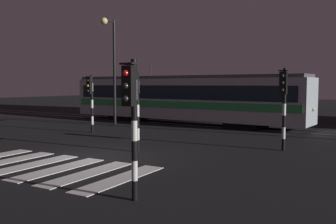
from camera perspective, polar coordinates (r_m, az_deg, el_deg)
name	(u,v)px	position (r m, az deg, el deg)	size (l,w,h in m)	color
ground_plane	(94,157)	(14.32, -11.06, -6.63)	(120.00, 120.00, 0.00)	black
rail_near	(227,128)	(23.37, 8.94, -2.37)	(80.00, 0.12, 0.03)	#59595E
rail_far	(237,126)	(24.66, 10.40, -2.04)	(80.00, 0.12, 0.03)	#59595E
crosswalk_zebra	(45,167)	(12.91, -18.16, -7.90)	(7.09, 4.18, 0.02)	silver
traffic_light_corner_far_right	(284,96)	(15.70, 17.10, 2.28)	(0.36, 0.42, 3.32)	black
traffic_light_median_centre	(136,97)	(14.79, -4.86, 2.22)	(0.36, 0.42, 3.28)	black
traffic_light_corner_far_left	(91,95)	(21.04, -11.62, 2.59)	(0.36, 0.42, 3.20)	black
traffic_light_corner_near_right	(132,108)	(8.50, -5.53, 0.58)	(0.36, 0.42, 3.24)	black
street_lamp_trackside_left	(112,58)	(25.08, -8.52, 8.11)	(0.44, 1.21, 6.89)	black
tram	(181,98)	(25.75, 1.95, 2.16)	(17.50, 2.58, 4.15)	#B2BCC1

